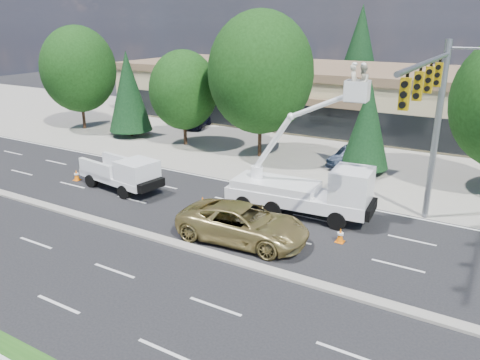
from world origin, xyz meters
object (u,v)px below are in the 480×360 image
Objects in this scene: utility_pickup at (124,177)px; bucket_truck at (312,185)px; minivan at (243,223)px; signal_mast at (433,109)px.

bucket_truck reaches higher than utility_pickup.
bucket_truck is 4.68m from minivan.
signal_mast is 1.80× the size of utility_pickup.
signal_mast reaches higher than utility_pickup.
bucket_truck is 1.29× the size of minivan.
minivan is at bearing -115.76° from bucket_truck.
signal_mast is at bearing 17.49° from utility_pickup.
signal_mast is at bearing 3.55° from bucket_truck.
bucket_truck is (11.31, 2.04, 0.89)m from utility_pickup.
bucket_truck is (-5.25, -0.78, -4.31)m from signal_mast.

